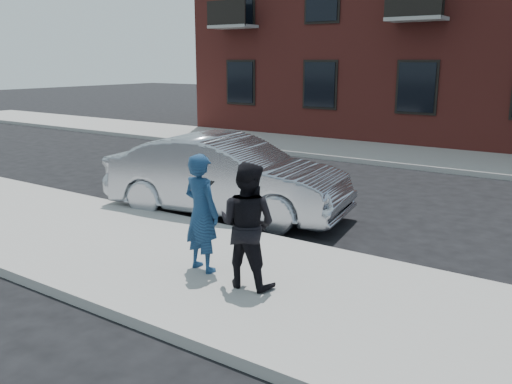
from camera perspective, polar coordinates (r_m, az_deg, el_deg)
The scene contains 8 objects.
ground at distance 9.30m, azimuth -11.34°, elevation -6.22°, with size 100.00×100.00×0.00m, color black.
near_sidewalk at distance 9.11m, azimuth -12.49°, elevation -6.20°, with size 50.00×3.50×0.15m, color #98958F.
near_curb at distance 10.35m, azimuth -5.22°, elevation -3.50°, with size 50.00×0.10×0.15m, color #999691.
far_sidewalk at distance 18.66m, azimuth 14.15°, elevation 3.89°, with size 50.00×3.50×0.15m, color #98958F.
far_curb at distance 17.01m, azimuth 12.01°, elevation 3.08°, with size 50.00×0.10×0.15m, color #999691.
silver_sedan at distance 11.05m, azimuth -3.11°, elevation 1.67°, with size 1.74×5.00×1.65m, color #999BA3.
man_hoodie at distance 7.76m, azimuth -5.77°, elevation -2.20°, with size 0.68×0.54×1.72m.
man_peacoat at distance 7.20m, azimuth -0.93°, elevation -3.49°, with size 0.89×0.72×1.70m.
Camera 1 is at (6.35, -6.03, 3.13)m, focal length 38.00 mm.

